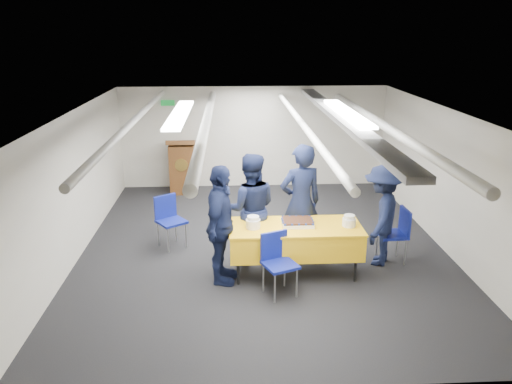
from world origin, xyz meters
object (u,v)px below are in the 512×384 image
sheet_cake (297,222)px  sailor_a (300,203)px  sailor_c (221,225)px  chair_left (169,216)px  chair_right (398,229)px  podium (182,166)px  sailor_d (382,215)px  chair_near (277,257)px  serving_table (295,239)px  sailor_b (250,209)px

sheet_cake → sailor_a: size_ratio=0.25×
sailor_c → chair_left: bearing=45.2°
chair_left → sheet_cake: bearing=-28.6°
sheet_cake → chair_right: (1.62, 0.31, -0.28)m
chair_left → sailor_a: size_ratio=0.46×
podium → sailor_c: 4.30m
sheet_cake → sailor_d: bearing=10.9°
chair_near → chair_right: same height
serving_table → sheet_cake: 0.26m
chair_right → sailor_d: 0.40m
podium → sailor_b: sailor_b is taller
sheet_cake → sailor_b: (-0.68, 0.44, 0.07)m
chair_right → sailor_a: sailor_a is taller
sailor_a → sailor_d: size_ratio=1.18×
chair_right → sailor_b: (-2.30, 0.13, 0.34)m
sailor_b → sailor_c: bearing=57.1°
serving_table → sailor_c: bearing=-170.2°
podium → sailor_c: size_ratio=0.72×
sailor_b → sailor_d: 2.02m
sailor_a → sailor_c: bearing=15.0°
sailor_c → sailor_d: bearing=-67.6°
chair_near → sailor_a: sailor_a is taller
sheet_cake → sailor_c: sailor_c is taller
sailor_b → sailor_c: (-0.45, -0.67, 0.00)m
serving_table → chair_right: chair_right is taller
sheet_cake → chair_right: chair_right is taller
sheet_cake → chair_right: bearing=10.7°
sailor_b → podium: bearing=-68.0°
chair_right → sailor_d: size_ratio=0.55×
sailor_c → podium: bearing=23.5°
chair_left → sailor_b: size_ratio=0.50×
sailor_b → sailor_c: size_ratio=1.00×
serving_table → chair_left: size_ratio=2.23×
podium → chair_right: (3.66, -3.66, -0.08)m
sailor_a → sheet_cake: bearing=62.6°
podium → chair_left: podium is taller
sailor_a → sailor_b: (-0.79, -0.04, -0.06)m
sailor_d → sailor_b: bearing=-68.6°
sheet_cake → podium: size_ratio=0.38×
chair_right → sailor_a: size_ratio=0.46×
podium → chair_near: size_ratio=1.44×
serving_table → chair_near: bearing=-120.2°
serving_table → sailor_b: size_ratio=1.11×
sailor_d → serving_table: bearing=-51.2°
podium → sailor_d: bearing=-47.8°
chair_right → chair_left: bearing=167.7°
chair_right → sailor_b: size_ratio=0.50×
serving_table → chair_near: 0.62m
serving_table → chair_right: (1.66, 0.35, -0.03)m
chair_left → sailor_a: (2.13, -0.63, 0.41)m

